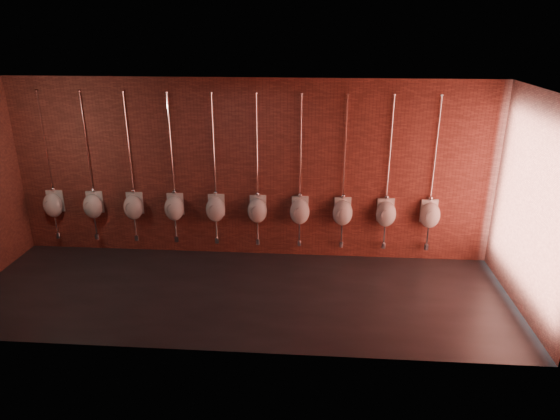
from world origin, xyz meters
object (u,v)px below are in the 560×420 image
at_px(urinal_1, 93,205).
at_px(urinal_2, 133,206).
at_px(urinal_5, 257,210).
at_px(urinal_8, 386,213).
at_px(urinal_3, 174,207).
at_px(urinal_6, 300,211).
at_px(urinal_9, 430,214).
at_px(urinal_7, 343,212).
at_px(urinal_4, 216,208).
at_px(urinal_0, 53,204).

relative_size(urinal_1, urinal_2, 1.00).
bearing_deg(urinal_5, urinal_8, 0.00).
bearing_deg(urinal_3, urinal_6, 0.00).
xyz_separation_m(urinal_8, urinal_9, (0.76, 0.00, 0.00)).
bearing_deg(urinal_8, urinal_2, 180.00).
distance_m(urinal_6, urinal_7, 0.76).
height_order(urinal_1, urinal_9, same).
distance_m(urinal_1, urinal_4, 2.27).
bearing_deg(urinal_4, urinal_3, 180.00).
xyz_separation_m(urinal_5, urinal_6, (0.76, 0.00, 0.00)).
bearing_deg(urinal_8, urinal_9, 0.00).
bearing_deg(urinal_6, urinal_7, 0.00).
relative_size(urinal_1, urinal_3, 1.00).
height_order(urinal_2, urinal_8, same).
relative_size(urinal_5, urinal_9, 1.00).
height_order(urinal_0, urinal_3, same).
relative_size(urinal_6, urinal_8, 1.00).
bearing_deg(urinal_9, urinal_5, 180.00).
height_order(urinal_1, urinal_3, same).
xyz_separation_m(urinal_3, urinal_6, (2.27, 0.00, 0.00)).
bearing_deg(urinal_8, urinal_5, 180.00).
height_order(urinal_6, urinal_7, same).
height_order(urinal_6, urinal_8, same).
bearing_deg(urinal_2, urinal_5, 0.00).
height_order(urinal_3, urinal_5, same).
bearing_deg(urinal_3, urinal_2, 180.00).
relative_size(urinal_0, urinal_7, 1.00).
bearing_deg(urinal_6, urinal_8, 0.00).
bearing_deg(urinal_4, urinal_2, 180.00).
relative_size(urinal_2, urinal_3, 1.00).
distance_m(urinal_5, urinal_6, 0.76).
bearing_deg(urinal_8, urinal_0, 180.00).
height_order(urinal_4, urinal_9, same).
bearing_deg(urinal_9, urinal_3, 180.00).
xyz_separation_m(urinal_7, urinal_8, (0.76, 0.00, 0.00)).
height_order(urinal_7, urinal_9, same).
relative_size(urinal_0, urinal_2, 1.00).
bearing_deg(urinal_9, urinal_8, 180.00).
xyz_separation_m(urinal_2, urinal_7, (3.79, 0.00, 0.00)).
distance_m(urinal_0, urinal_7, 5.30).
relative_size(urinal_0, urinal_6, 1.00).
relative_size(urinal_0, urinal_9, 1.00).
bearing_deg(urinal_5, urinal_7, 0.00).
relative_size(urinal_3, urinal_5, 1.00).
height_order(urinal_5, urinal_7, same).
height_order(urinal_3, urinal_4, same).
relative_size(urinal_4, urinal_7, 1.00).
xyz_separation_m(urinal_0, urinal_5, (3.79, 0.00, 0.00)).
xyz_separation_m(urinal_3, urinal_4, (0.76, 0.00, 0.00)).
height_order(urinal_5, urinal_8, same).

